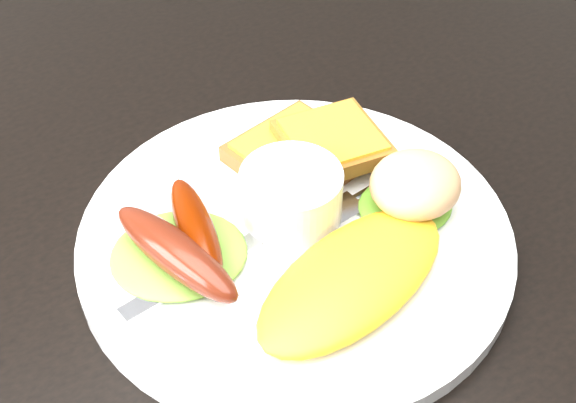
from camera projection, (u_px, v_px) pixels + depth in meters
The scene contains 12 objects.
dining_table at pixel (157, 214), 0.59m from camera, with size 1.20×0.80×0.04m, color black.
plate at pixel (295, 238), 0.54m from camera, with size 0.29×0.29×0.01m, color white.
lettuce_left at pixel (179, 254), 0.51m from camera, with size 0.09×0.08×0.01m, color #4D8D32.
lettuce_right at pixel (405, 206), 0.55m from camera, with size 0.07×0.06×0.01m, color #46A420.
omelette at pixel (352, 278), 0.49m from camera, with size 0.15×0.07×0.02m, color yellow.
sausage_a at pixel (175, 253), 0.49m from camera, with size 0.03×0.11×0.03m, color #60160E.
sausage_b at pixel (196, 229), 0.51m from camera, with size 0.02×0.10×0.02m, color #692500.
ramekin at pixel (291, 197), 0.53m from camera, with size 0.07×0.07×0.04m, color white.
toast_a at pixel (298, 156), 0.58m from camera, with size 0.08×0.08×0.01m, color brown.
toast_b at pixel (332, 142), 0.57m from camera, with size 0.07×0.07×0.01m, color olive.
potato_salad at pixel (415, 184), 0.53m from camera, with size 0.06×0.06×0.03m, color beige.
fork at pixel (226, 257), 0.51m from camera, with size 0.15×0.01×0.00m, color #ADAFB7.
Camera 1 is at (-0.12, -0.41, 1.15)m, focal length 50.00 mm.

